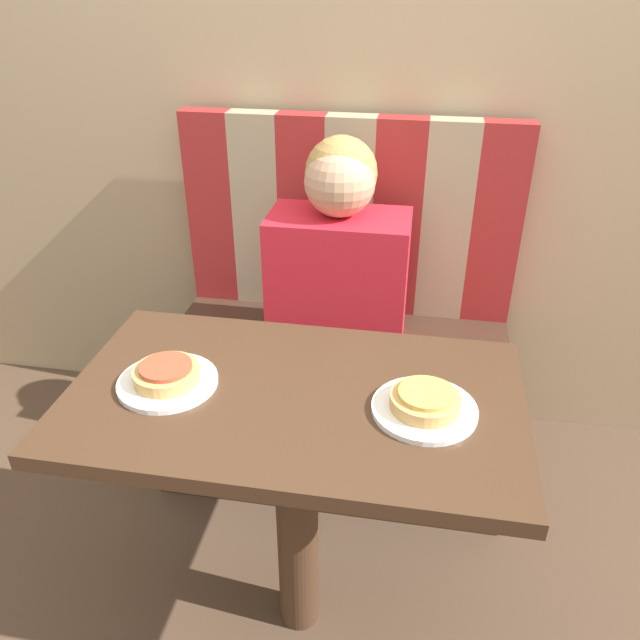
% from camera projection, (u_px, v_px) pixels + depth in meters
% --- Properties ---
extents(ground_plane, '(12.00, 12.00, 0.00)m').
position_uv_depth(ground_plane, '(300.00, 613.00, 1.66)').
color(ground_plane, '#4C3828').
extents(wall_back, '(7.00, 0.05, 2.60)m').
position_uv_depth(wall_back, '(358.00, 41.00, 1.83)').
color(wall_back, tan).
rests_on(wall_back, ground_plane).
extents(booth_seat, '(1.07, 0.56, 0.47)m').
position_uv_depth(booth_seat, '(336.00, 400.00, 2.08)').
color(booth_seat, '#382319').
rests_on(booth_seat, ground_plane).
extents(booth_backrest, '(1.07, 0.07, 0.64)m').
position_uv_depth(booth_backrest, '(350.00, 217.00, 2.01)').
color(booth_backrest, maroon).
rests_on(booth_backrest, booth_seat).
extents(dining_table, '(0.95, 0.55, 0.73)m').
position_uv_depth(dining_table, '(295.00, 436.00, 1.35)').
color(dining_table, '#422B1C').
rests_on(dining_table, ground_plane).
extents(person, '(0.41, 0.24, 0.63)m').
position_uv_depth(person, '(339.00, 253.00, 1.82)').
color(person, red).
rests_on(person, booth_seat).
extents(plate_left, '(0.21, 0.21, 0.01)m').
position_uv_depth(plate_left, '(168.00, 382.00, 1.32)').
color(plate_left, white).
rests_on(plate_left, dining_table).
extents(plate_right, '(0.21, 0.21, 0.01)m').
position_uv_depth(plate_right, '(424.00, 409.00, 1.24)').
color(plate_right, white).
rests_on(plate_right, dining_table).
extents(pizza_left, '(0.14, 0.14, 0.04)m').
position_uv_depth(pizza_left, '(167.00, 373.00, 1.30)').
color(pizza_left, tan).
rests_on(pizza_left, plate_left).
extents(pizza_right, '(0.14, 0.14, 0.04)m').
position_uv_depth(pizza_right, '(425.00, 400.00, 1.22)').
color(pizza_right, tan).
rests_on(pizza_right, plate_right).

